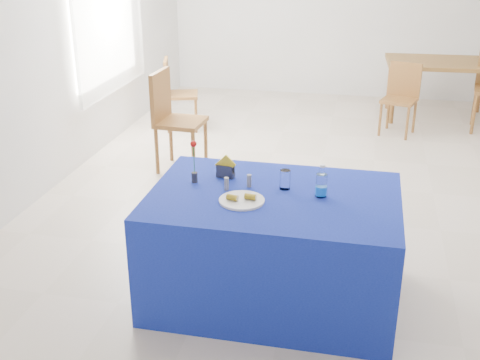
% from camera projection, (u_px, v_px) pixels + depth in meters
% --- Properties ---
extents(floor, '(7.00, 7.00, 0.00)m').
position_uv_depth(floor, '(316.00, 184.00, 5.94)').
color(floor, beige).
rests_on(floor, ground).
extents(room_shell, '(7.00, 7.00, 7.00)m').
position_uv_depth(room_shell, '(326.00, 0.00, 5.26)').
color(room_shell, silver).
rests_on(room_shell, ground).
extents(window_pane, '(0.04, 1.50, 1.60)m').
position_uv_depth(window_pane, '(103.00, 6.00, 6.54)').
color(window_pane, white).
rests_on(window_pane, room_shell).
extents(curtain, '(0.04, 1.75, 1.85)m').
position_uv_depth(curtain, '(109.00, 6.00, 6.52)').
color(curtain, white).
rests_on(curtain, room_shell).
extents(plate, '(0.29, 0.29, 0.01)m').
position_uv_depth(plate, '(242.00, 200.00, 3.75)').
color(plate, silver).
rests_on(plate, blue_table).
extents(drinking_glass, '(0.07, 0.07, 0.13)m').
position_uv_depth(drinking_glass, '(285.00, 180.00, 3.91)').
color(drinking_glass, white).
rests_on(drinking_glass, blue_table).
extents(salt_shaker, '(0.03, 0.03, 0.08)m').
position_uv_depth(salt_shaker, '(226.00, 184.00, 3.90)').
color(salt_shaker, slate).
rests_on(salt_shaker, blue_table).
extents(pepper_shaker, '(0.03, 0.03, 0.08)m').
position_uv_depth(pepper_shaker, '(249.00, 181.00, 3.95)').
color(pepper_shaker, slate).
rests_on(pepper_shaker, blue_table).
extents(blue_table, '(1.60, 1.10, 0.76)m').
position_uv_depth(blue_table, '(273.00, 247.00, 4.00)').
color(blue_table, navy).
rests_on(blue_table, floor).
extents(water_bottle, '(0.07, 0.07, 0.21)m').
position_uv_depth(water_bottle, '(321.00, 186.00, 3.80)').
color(water_bottle, silver).
rests_on(water_bottle, blue_table).
extents(napkin_holder, '(0.15, 0.07, 0.16)m').
position_uv_depth(napkin_holder, '(225.00, 170.00, 4.10)').
color(napkin_holder, '#37383C').
rests_on(napkin_holder, blue_table).
extents(rose_vase, '(0.04, 0.04, 0.29)m').
position_uv_depth(rose_vase, '(194.00, 163.00, 3.98)').
color(rose_vase, '#292A2F').
rests_on(rose_vase, blue_table).
extents(oak_table, '(1.42, 0.96, 0.76)m').
position_uv_depth(oak_table, '(441.00, 67.00, 7.74)').
color(oak_table, olive).
rests_on(oak_table, floor).
extents(chair_bg_left, '(0.48, 0.48, 0.85)m').
position_uv_depth(chair_bg_left, '(402.00, 93.00, 7.24)').
color(chair_bg_left, olive).
rests_on(chair_bg_left, floor).
extents(chair_win_a, '(0.48, 0.48, 1.02)m').
position_uv_depth(chair_win_a, '(172.00, 114.00, 6.11)').
color(chair_win_a, olive).
rests_on(chair_win_a, floor).
extents(chair_win_b, '(0.49, 0.49, 0.88)m').
position_uv_depth(chair_win_b, '(175.00, 89.00, 7.37)').
color(chair_win_b, olive).
rests_on(chair_win_b, floor).
extents(banana_pieces, '(0.18, 0.08, 0.04)m').
position_uv_depth(banana_pieces, '(242.00, 197.00, 3.73)').
color(banana_pieces, yellow).
rests_on(banana_pieces, plate).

